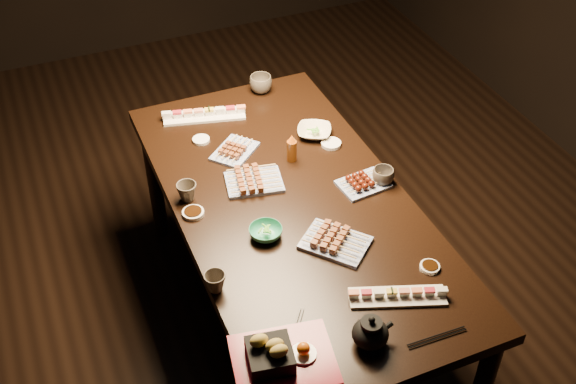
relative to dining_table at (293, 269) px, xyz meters
The scene contains 23 objects.
ground 0.54m from the dining_table, 81.59° to the left, with size 5.00×5.00×0.00m, color black.
dining_table is the anchor object (origin of this frame).
sushi_platter_near 0.73m from the dining_table, 77.12° to the right, with size 0.33×0.09×0.04m, color white, non-canonical shape.
sushi_platter_far 0.83m from the dining_table, 100.94° to the left, with size 0.37×0.10×0.05m, color white, non-canonical shape.
yakitori_plate_center 0.45m from the dining_table, 119.36° to the left, with size 0.23×0.17×0.06m, color #828EB6, non-canonical shape.
yakitori_plate_right 0.49m from the dining_table, 78.93° to the right, with size 0.24×0.17×0.06m, color #828EB6, non-canonical shape.
yakitori_plate_left 0.58m from the dining_table, 103.93° to the left, with size 0.20×0.15×0.05m, color #828EB6, non-canonical shape.
tsukune_plate 0.51m from the dining_table, ahead, with size 0.20×0.14×0.05m, color #828EB6, non-canonical shape.
edamame_bowl_green 0.45m from the dining_table, 141.69° to the right, with size 0.13×0.13×0.04m, color #309471.
edamame_bowl_cream 0.62m from the dining_table, 55.16° to the left, with size 0.15×0.15×0.04m, color beige.
tempura_tray 0.88m from the dining_table, 115.45° to the right, with size 0.32×0.26×0.12m, color black, non-canonical shape.
teacup_near_left 0.67m from the dining_table, 143.79° to the right, with size 0.08×0.08×0.07m, color #4E453B.
teacup_mid_right 0.57m from the dining_table, ahead, with size 0.09×0.09×0.07m, color #4E453B.
teacup_far_left 0.59m from the dining_table, 153.48° to the left, with size 0.08×0.08×0.08m, color #4E453B.
teacup_far_right 0.94m from the dining_table, 77.42° to the left, with size 0.11×0.11×0.09m, color #4E453B.
teapot 0.85m from the dining_table, 93.34° to the right, with size 0.14×0.14×0.12m, color black, non-canonical shape.
condiment_bottle 0.52m from the dining_table, 67.78° to the left, with size 0.04×0.04×0.13m, color #68320D.
sauce_dish_west 0.55m from the dining_table, 166.56° to the left, with size 0.09×0.09×0.02m, color white.
sauce_dish_east 0.57m from the dining_table, 43.45° to the left, with size 0.09×0.09×0.02m, color white.
sauce_dish_se 0.72m from the dining_table, 58.71° to the right, with size 0.07×0.07×0.01m, color white.
sauce_dish_nw 0.69m from the dining_table, 111.06° to the left, with size 0.08×0.08×0.01m, color white.
chopsticks_near 0.74m from the dining_table, 112.45° to the right, with size 0.19×0.02×0.01m, color black, non-canonical shape.
chopsticks_se 0.90m from the dining_table, 78.02° to the right, with size 0.21×0.02×0.01m, color black, non-canonical shape.
Camera 1 is at (-0.92, -2.36, 2.64)m, focal length 45.00 mm.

